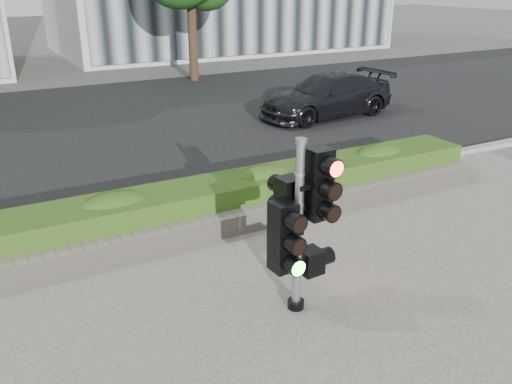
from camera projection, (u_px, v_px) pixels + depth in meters
ground at (259, 298)px, 7.28m from camera, size 120.00×120.00×0.00m
road at (90, 127)px, 15.43m from camera, size 60.00×13.00×0.02m
curb at (175, 211)px, 9.82m from camera, size 60.00×0.25×0.12m
stone_wall at (202, 230)px, 8.75m from camera, size 12.00×0.32×0.34m
hedge at (187, 206)px, 9.22m from camera, size 12.00×1.00×0.68m
traffic_signal at (299, 218)px, 6.58m from camera, size 0.80×0.60×2.27m
car_dark at (327, 96)px, 16.38m from camera, size 4.53×2.17×1.27m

